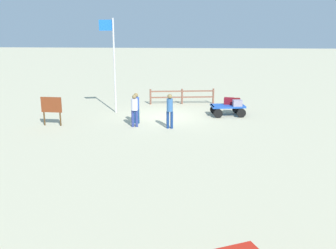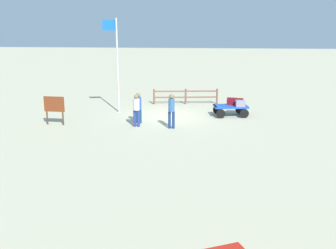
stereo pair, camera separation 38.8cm
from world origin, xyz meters
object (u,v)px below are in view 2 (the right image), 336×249
object	(u,v)px
luggage_cart	(230,108)
worker_lead	(171,109)
suitcase_maroon	(232,101)
suitcase_navy	(239,101)
worker_supervisor	(138,106)
flagpole	(116,58)
suitcase_tan	(240,103)
worker_trailing	(136,108)
signboard	(54,106)

from	to	relation	value
luggage_cart	worker_lead	xyz separation A→B (m)	(3.16, 2.99, 0.58)
suitcase_maroon	suitcase_navy	size ratio (longest dim) A/B	1.25
luggage_cart	worker_supervisor	xyz separation A→B (m)	(5.00, 2.08, 0.50)
flagpole	suitcase_tan	bearing A→B (deg)	175.04
suitcase_navy	worker_trailing	bearing A→B (deg)	30.98
suitcase_maroon	worker_supervisor	bearing A→B (deg)	24.77
suitcase_tan	signboard	world-z (taller)	signboard
luggage_cart	suitcase_maroon	size ratio (longest dim) A/B	3.41
flagpole	suitcase_maroon	bearing A→B (deg)	178.92
flagpole	signboard	bearing A→B (deg)	50.40
suitcase_tan	worker_lead	world-z (taller)	worker_lead
luggage_cart	suitcase_tan	world-z (taller)	suitcase_tan
luggage_cart	suitcase_maroon	world-z (taller)	suitcase_maroon
suitcase_tan	worker_lead	size ratio (longest dim) A/B	0.31
worker_lead	suitcase_maroon	bearing A→B (deg)	-134.96
worker_trailing	flagpole	distance (m)	4.24
worker_lead	suitcase_tan	bearing A→B (deg)	-143.20
suitcase_tan	flagpole	xyz separation A→B (m)	(7.19, -0.62, 2.41)
suitcase_navy	luggage_cart	bearing A→B (deg)	43.66
suitcase_tan	signboard	size ratio (longest dim) A/B	0.36
worker_trailing	suitcase_tan	bearing A→B (deg)	-154.97
suitcase_tan	worker_trailing	xyz separation A→B (m)	(5.51, 2.57, 0.19)
suitcase_navy	worker_lead	distance (m)	5.10
suitcase_tan	worker_trailing	distance (m)	6.09
worker_trailing	luggage_cart	bearing A→B (deg)	-150.65
worker_supervisor	luggage_cart	bearing A→B (deg)	-157.41
suitcase_maroon	worker_trailing	distance (m)	5.93
worker_supervisor	signboard	world-z (taller)	worker_supervisor
worker_trailing	flagpole	bearing A→B (deg)	-62.26
suitcase_maroon	signboard	distance (m)	9.89
worker_trailing	worker_lead	bearing A→B (deg)	174.03
worker_trailing	worker_supervisor	bearing A→B (deg)	-88.71
suitcase_maroon	worker_lead	size ratio (longest dim) A/B	0.33
worker_supervisor	flagpole	bearing A→B (deg)	-56.08
flagpole	signboard	world-z (taller)	flagpole
worker_trailing	flagpole	xyz separation A→B (m)	(1.68, -3.20, 2.22)
suitcase_navy	flagpole	world-z (taller)	flagpole
suitcase_navy	suitcase_tan	size ratio (longest dim) A/B	0.86
luggage_cart	suitcase_maroon	bearing A→B (deg)	-109.27
suitcase_maroon	flagpole	bearing A→B (deg)	-1.08
signboard	worker_lead	bearing A→B (deg)	178.24
worker_supervisor	suitcase_maroon	bearing A→B (deg)	-155.23
worker_trailing	suitcase_navy	bearing A→B (deg)	-149.02
worker_lead	worker_supervisor	distance (m)	2.05
luggage_cart	signboard	world-z (taller)	signboard
worker_lead	signboard	size ratio (longest dim) A/B	1.18
suitcase_maroon	worker_trailing	bearing A→B (deg)	31.18
suitcase_maroon	signboard	bearing A→B (deg)	18.09
suitcase_navy	worker_lead	size ratio (longest dim) A/B	0.27
suitcase_tan	signboard	xyz separation A→B (m)	(9.84, 2.58, 0.21)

